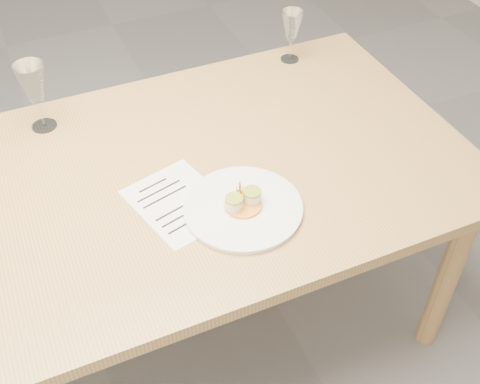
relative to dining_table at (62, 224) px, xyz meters
name	(u,v)px	position (x,y,z in m)	size (l,w,h in m)	color
ground	(101,355)	(0.00, 0.00, -0.68)	(7.00, 7.00, 0.00)	slate
dining_table	(62,224)	(0.00, 0.00, 0.00)	(2.40, 1.00, 0.75)	tan
dinner_plate	(243,207)	(0.45, -0.21, 0.08)	(0.32, 0.32, 0.08)	white
recipe_sheet	(179,202)	(0.31, -0.12, 0.07)	(0.29, 0.33, 0.00)	white
wine_glass_2	(33,84)	(0.04, 0.37, 0.22)	(0.09, 0.09, 0.22)	white
wine_glass_3	(292,27)	(0.92, 0.41, 0.20)	(0.07, 0.07, 0.19)	white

